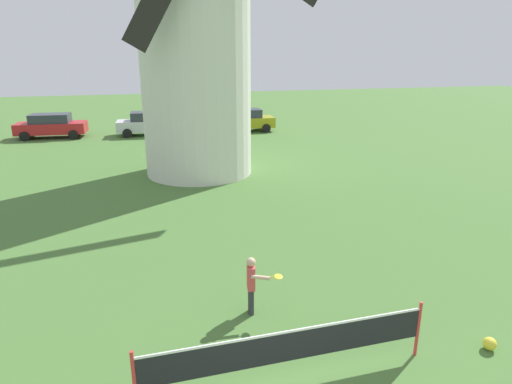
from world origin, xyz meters
TOP-DOWN VIEW (x-y plane):
  - windmill at (0.80, 16.16)m, footprint 9.35×5.52m
  - tennis_net at (0.15, 2.20)m, footprint 5.01×0.06m
  - player_far at (0.11, 4.33)m, footprint 0.72×0.61m
  - stray_ball at (4.06, 1.95)m, footprint 0.25×0.25m
  - parked_car_red at (-7.19, 27.59)m, footprint 4.42×2.15m
  - parked_car_silver at (-0.90, 26.95)m, footprint 4.48×2.12m
  - parked_car_mustard at (5.58, 26.64)m, footprint 4.28×2.05m

SIDE VIEW (x-z plane):
  - stray_ball at x=4.06m, z-range 0.00..0.25m
  - tennis_net at x=0.15m, z-range 0.13..1.23m
  - player_far at x=0.11m, z-range 0.09..1.38m
  - parked_car_mustard at x=5.58m, z-range 0.03..1.59m
  - parked_car_red at x=-7.19m, z-range 0.03..1.59m
  - parked_car_silver at x=-0.90m, z-range 0.03..1.59m
  - windmill at x=0.80m, z-range -0.40..14.26m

